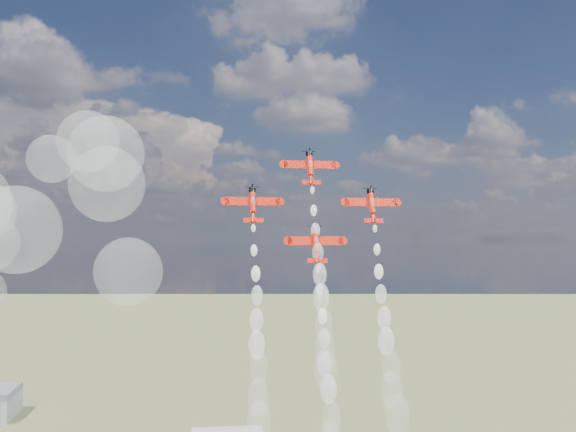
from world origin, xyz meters
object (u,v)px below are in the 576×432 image
Objects in this scene: plane_slot at (316,244)px; plane_right at (372,205)px; plane_lead at (310,167)px; plane_left at (253,204)px.

plane_right is at bearing 14.89° from plane_slot.
plane_slot is at bearing -90.00° from plane_lead.
plane_lead is 1.00× the size of plane_slot.
plane_lead is at bearing 165.11° from plane_right.
plane_lead is 1.00× the size of plane_right.
plane_lead is 17.56m from plane_left.
plane_lead is 20.14m from plane_slot.
plane_left is 1.00× the size of plane_right.
plane_right is 1.00× the size of plane_slot.
plane_left is at bearing 180.00° from plane_right.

